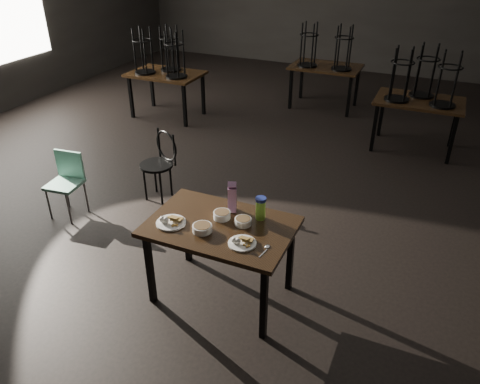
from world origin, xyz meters
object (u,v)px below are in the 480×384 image
at_px(bentwood_chair, 160,160).
at_px(water_bottle, 261,208).
at_px(main_table, 221,232).
at_px(school_chair, 67,178).
at_px(juice_carton, 232,197).

bearing_deg(bentwood_chair, water_bottle, -11.14).
bearing_deg(water_bottle, main_table, -140.53).
height_order(main_table, school_chair, main_table).
relative_size(water_bottle, school_chair, 0.27).
xyz_separation_m(water_bottle, bentwood_chair, (-1.69, 1.08, -0.36)).
height_order(bentwood_chair, school_chair, bentwood_chair).
distance_m(juice_carton, water_bottle, 0.27).
bearing_deg(main_table, school_chair, 165.87).
bearing_deg(bentwood_chair, main_table, -20.96).
relative_size(juice_carton, bentwood_chair, 0.35).
height_order(juice_carton, bentwood_chair, juice_carton).
relative_size(juice_carton, school_chair, 0.39).
height_order(main_table, juice_carton, juice_carton).
distance_m(juice_carton, bentwood_chair, 1.82).
bearing_deg(juice_carton, water_bottle, -3.50).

